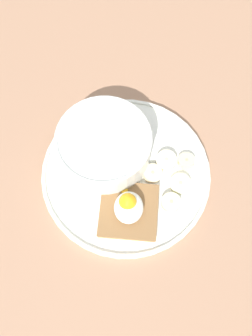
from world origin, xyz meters
The scene contains 10 objects.
ground_plane centered at (0.00, 0.00, 1.00)cm, with size 120.00×120.00×2.00cm, color #A2775A.
plate centered at (0.00, 0.00, 2.80)cm, with size 28.12×28.12×1.60cm.
oatmeal_bowl centered at (-2.79, -3.73, 6.50)cm, with size 15.16×15.16×6.88cm.
toast_slice centered at (6.74, 1.03, 3.82)cm, with size 9.12×9.12×1.47cm.
poached_egg centered at (6.56, 0.97, 5.97)cm, with size 6.95×4.51×3.57cm.
banana_slice_front centered at (1.34, 9.00, 3.52)cm, with size 4.30×4.35×1.22cm.
banana_slice_left centered at (0.38, 4.38, 3.62)cm, with size 3.63×3.72×1.46cm.
banana_slice_back centered at (-2.52, 6.52, 3.67)cm, with size 4.70×4.64×1.59cm.
banana_slice_right centered at (4.72, 7.63, 3.67)cm, with size 4.08×4.13×1.44cm.
banana_slice_inner centered at (-2.70, 9.82, 3.65)cm, with size 3.86×3.80×1.48cm.
Camera 1 is at (22.39, 2.04, 60.93)cm, focal length 40.00 mm.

